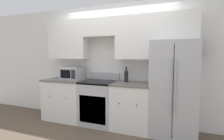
% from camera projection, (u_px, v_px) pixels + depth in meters
% --- Properties ---
extents(ground_plane, '(12.00, 12.00, 0.00)m').
position_uv_depth(ground_plane, '(106.00, 131.00, 3.40)').
color(ground_plane, brown).
extents(wall_back, '(8.00, 0.39, 2.60)m').
position_uv_depth(wall_back, '(117.00, 53.00, 3.81)').
color(wall_back, white).
rests_on(wall_back, ground_plane).
extents(lower_cabinets_left, '(0.96, 0.64, 0.93)m').
position_uv_depth(lower_cabinets_left, '(66.00, 99.00, 4.06)').
color(lower_cabinets_left, white).
rests_on(lower_cabinets_left, ground_plane).
extents(lower_cabinets_right, '(0.76, 0.64, 0.93)m').
position_uv_depth(lower_cabinets_right, '(132.00, 106.00, 3.49)').
color(lower_cabinets_right, white).
rests_on(lower_cabinets_right, ground_plane).
extents(oven_range, '(0.73, 0.65, 1.09)m').
position_uv_depth(oven_range, '(99.00, 102.00, 3.76)').
color(oven_range, '#B7B7BC').
rests_on(oven_range, ground_plane).
extents(refrigerator, '(0.81, 0.79, 1.74)m').
position_uv_depth(refrigerator, '(174.00, 88.00, 3.24)').
color(refrigerator, '#B7B7BC').
rests_on(refrigerator, ground_plane).
extents(microwave, '(0.46, 0.42, 0.28)m').
position_uv_depth(microwave, '(72.00, 73.00, 4.02)').
color(microwave, '#B7B7BC').
rests_on(microwave, lower_cabinets_left).
extents(bottle, '(0.08, 0.08, 0.31)m').
position_uv_depth(bottle, '(126.00, 76.00, 3.64)').
color(bottle, black).
rests_on(bottle, lower_cabinets_right).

